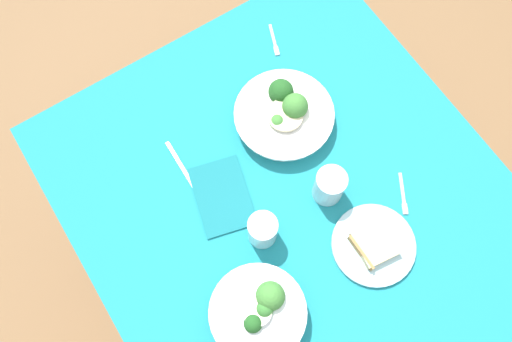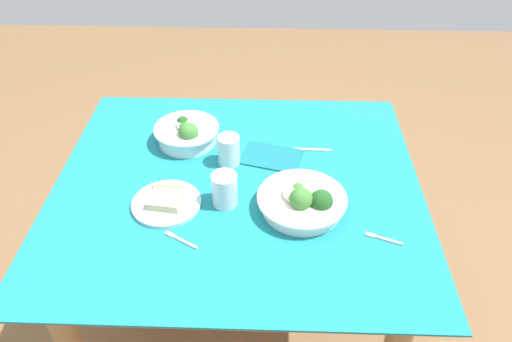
% 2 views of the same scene
% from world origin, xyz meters
% --- Properties ---
extents(ground_plane, '(6.00, 6.00, 0.00)m').
position_xyz_m(ground_plane, '(0.00, 0.00, 0.00)').
color(ground_plane, brown).
extents(dining_table, '(1.15, 1.04, 0.73)m').
position_xyz_m(dining_table, '(0.00, 0.00, 0.62)').
color(dining_table, '#197A84').
rests_on(dining_table, ground_plane).
extents(broccoli_bowl_far, '(0.26, 0.26, 0.10)m').
position_xyz_m(broccoli_bowl_far, '(-0.20, 0.11, 0.77)').
color(broccoli_bowl_far, white).
rests_on(broccoli_bowl_far, dining_table).
extents(broccoli_bowl_near, '(0.22, 0.22, 0.10)m').
position_xyz_m(broccoli_bowl_near, '(0.19, -0.22, 0.77)').
color(broccoli_bowl_near, white).
rests_on(broccoli_bowl_near, dining_table).
extents(bread_side_plate, '(0.21, 0.21, 0.04)m').
position_xyz_m(bread_side_plate, '(0.20, 0.10, 0.75)').
color(bread_side_plate, '#99C6D1').
rests_on(bread_side_plate, dining_table).
extents(water_glass_center, '(0.07, 0.07, 0.10)m').
position_xyz_m(water_glass_center, '(0.03, -0.11, 0.78)').
color(water_glass_center, silver).
rests_on(water_glass_center, dining_table).
extents(water_glass_side, '(0.08, 0.08, 0.10)m').
position_xyz_m(water_glass_side, '(0.03, 0.09, 0.79)').
color(water_glass_side, silver).
rests_on(water_glass_side, dining_table).
extents(fork_by_far_bowl, '(0.10, 0.05, 0.00)m').
position_xyz_m(fork_by_far_bowl, '(-0.42, 0.22, 0.74)').
color(fork_by_far_bowl, '#B7B7BC').
rests_on(fork_by_far_bowl, dining_table).
extents(fork_by_near_bowl, '(0.10, 0.07, 0.00)m').
position_xyz_m(fork_by_near_bowl, '(0.14, 0.24, 0.74)').
color(fork_by_near_bowl, '#B7B7BC').
rests_on(fork_by_near_bowl, dining_table).
extents(table_knife_left, '(0.21, 0.01, 0.00)m').
position_xyz_m(table_knife_left, '(-0.21, -0.19, 0.74)').
color(table_knife_left, '#B7B7BC').
rests_on(table_knife_left, dining_table).
extents(napkin_folded_upper, '(0.22, 0.18, 0.01)m').
position_xyz_m(napkin_folded_upper, '(-0.11, -0.14, 0.74)').
color(napkin_folded_upper, '#156870').
rests_on(napkin_folded_upper, dining_table).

